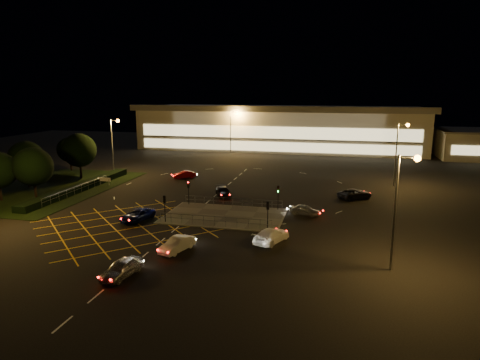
% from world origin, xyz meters
% --- Properties ---
extents(ground, '(180.00, 180.00, 0.00)m').
position_xyz_m(ground, '(0.00, 0.00, 0.00)').
color(ground, black).
rests_on(ground, ground).
extents(pedestrian_island, '(14.00, 9.00, 0.12)m').
position_xyz_m(pedestrian_island, '(2.00, -2.00, 0.06)').
color(pedestrian_island, '#4C4944').
rests_on(pedestrian_island, ground).
extents(grass_verge, '(18.00, 30.00, 0.08)m').
position_xyz_m(grass_verge, '(-28.00, 6.00, 0.04)').
color(grass_verge, black).
rests_on(grass_verge, ground).
extents(hedge, '(2.00, 26.00, 1.00)m').
position_xyz_m(hedge, '(-23.00, 6.00, 0.50)').
color(hedge, black).
rests_on(hedge, ground).
extents(supermarket, '(72.00, 26.50, 10.50)m').
position_xyz_m(supermarket, '(0.00, 61.95, 5.31)').
color(supermarket, beige).
rests_on(supermarket, ground).
extents(streetlight_se, '(1.78, 0.56, 10.03)m').
position_xyz_m(streetlight_se, '(20.44, -14.00, 6.56)').
color(streetlight_se, slate).
rests_on(streetlight_se, ground).
extents(streetlight_nw, '(1.78, 0.56, 10.03)m').
position_xyz_m(streetlight_nw, '(-23.56, 18.00, 6.56)').
color(streetlight_nw, slate).
rests_on(streetlight_nw, ground).
extents(streetlight_ne, '(1.78, 0.56, 10.03)m').
position_xyz_m(streetlight_ne, '(24.44, 20.00, 6.56)').
color(streetlight_ne, slate).
rests_on(streetlight_ne, ground).
extents(streetlight_far_left, '(1.78, 0.56, 10.03)m').
position_xyz_m(streetlight_far_left, '(-9.56, 48.00, 6.56)').
color(streetlight_far_left, slate).
rests_on(streetlight_far_left, ground).
extents(streetlight_far_right, '(1.78, 0.56, 10.03)m').
position_xyz_m(streetlight_far_right, '(30.44, 50.00, 6.56)').
color(streetlight_far_right, slate).
rests_on(streetlight_far_right, ground).
extents(signal_sw, '(0.28, 0.30, 3.15)m').
position_xyz_m(signal_sw, '(-4.00, -5.99, 2.37)').
color(signal_sw, black).
rests_on(signal_sw, pedestrian_island).
extents(signal_se, '(0.28, 0.30, 3.15)m').
position_xyz_m(signal_se, '(8.00, -5.99, 2.37)').
color(signal_se, black).
rests_on(signal_se, pedestrian_island).
extents(signal_nw, '(0.28, 0.30, 3.15)m').
position_xyz_m(signal_nw, '(-4.00, 1.99, 2.37)').
color(signal_nw, black).
rests_on(signal_nw, pedestrian_island).
extents(signal_ne, '(0.28, 0.30, 3.15)m').
position_xyz_m(signal_ne, '(8.00, 1.99, 2.37)').
color(signal_ne, black).
rests_on(signal_ne, pedestrian_island).
extents(tree_b, '(5.40, 5.40, 7.35)m').
position_xyz_m(tree_b, '(-32.00, 6.00, 4.64)').
color(tree_b, black).
rests_on(tree_b, ground).
extents(tree_c, '(5.76, 5.76, 7.84)m').
position_xyz_m(tree_c, '(-28.00, 14.00, 4.95)').
color(tree_c, black).
rests_on(tree_c, ground).
extents(tree_d, '(4.68, 4.68, 6.37)m').
position_xyz_m(tree_d, '(-34.00, 20.00, 4.02)').
color(tree_d, black).
rests_on(tree_d, ground).
extents(tree_e, '(5.40, 5.40, 7.35)m').
position_xyz_m(tree_e, '(-26.00, 0.00, 4.64)').
color(tree_e, black).
rests_on(tree_e, ground).
extents(car_near_silver, '(2.48, 4.53, 1.46)m').
position_xyz_m(car_near_silver, '(-1.79, -20.37, 0.73)').
color(car_near_silver, '#B9BBC0').
rests_on(car_near_silver, ground).
extents(car_queue_white, '(2.61, 4.34, 1.35)m').
position_xyz_m(car_queue_white, '(0.60, -14.02, 0.68)').
color(car_queue_white, silver).
rests_on(car_queue_white, ground).
extents(car_left_blue, '(3.22, 5.12, 1.32)m').
position_xyz_m(car_left_blue, '(-7.58, -5.93, 0.66)').
color(car_left_blue, '#0D1351').
rests_on(car_left_blue, ground).
extents(car_far_dkgrey, '(3.54, 4.88, 1.31)m').
position_xyz_m(car_far_dkgrey, '(-0.79, 7.66, 0.66)').
color(car_far_dkgrey, black).
rests_on(car_far_dkgrey, ground).
extents(car_right_silver, '(4.01, 2.42, 1.28)m').
position_xyz_m(car_right_silver, '(11.50, 0.79, 0.64)').
color(car_right_silver, '#AAACB1').
rests_on(car_right_silver, ground).
extents(car_circ_red, '(3.89, 3.38, 1.27)m').
position_xyz_m(car_circ_red, '(-10.71, 18.33, 0.64)').
color(car_circ_red, maroon).
rests_on(car_circ_red, ground).
extents(car_east_grey, '(5.35, 4.92, 1.39)m').
position_xyz_m(car_east_grey, '(17.76, 10.51, 0.69)').
color(car_east_grey, black).
rests_on(car_east_grey, ground).
extents(car_approach_white, '(3.67, 5.28, 1.42)m').
position_xyz_m(car_approach_white, '(8.96, -9.53, 0.71)').
color(car_approach_white, white).
rests_on(car_approach_white, ground).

